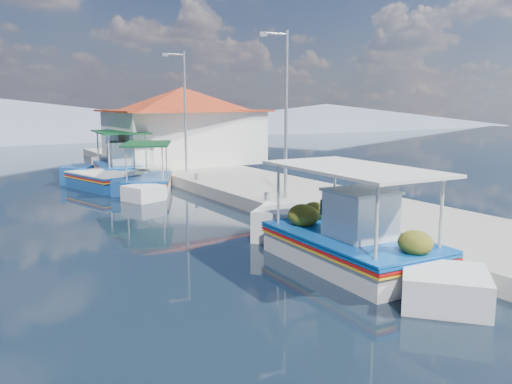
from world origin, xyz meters
TOP-DOWN VIEW (x-y plane):
  - ground at (0.00, 0.00)m, footprint 160.00×160.00m
  - quay at (5.90, 6.00)m, footprint 5.00×44.00m
  - bollards at (3.80, 5.25)m, footprint 0.20×17.20m
  - main_caique at (2.24, -4.20)m, footprint 2.63×8.28m
  - caique_green_canopy at (1.79, 9.02)m, footprint 3.69×5.96m
  - caique_blue_hull at (0.24, 10.91)m, footprint 2.98×6.22m
  - caique_far at (1.99, 13.59)m, footprint 2.94×7.97m
  - harbor_building at (6.20, 15.00)m, footprint 10.49×10.49m
  - lamp_post_near at (4.51, 2.00)m, footprint 1.21×0.14m
  - lamp_post_far at (4.51, 11.00)m, footprint 1.21×0.14m
  - mountain_ridge at (6.54, 56.00)m, footprint 171.40×96.00m

SIDE VIEW (x-z plane):
  - ground at x=0.00m, z-range 0.00..0.00m
  - quay at x=5.90m, z-range 0.00..0.50m
  - caique_blue_hull at x=0.24m, z-range -0.26..0.88m
  - caique_green_canopy at x=1.79m, z-range -0.86..1.59m
  - caique_far at x=1.99m, z-range -0.88..1.92m
  - main_caique at x=2.24m, z-range -0.84..1.89m
  - bollards at x=3.80m, z-range 0.50..0.80m
  - mountain_ridge at x=6.54m, z-range -0.71..4.79m
  - harbor_building at x=6.20m, z-range 0.58..4.98m
  - lamp_post_near at x=4.51m, z-range 0.85..6.85m
  - lamp_post_far at x=4.51m, z-range 0.85..6.85m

